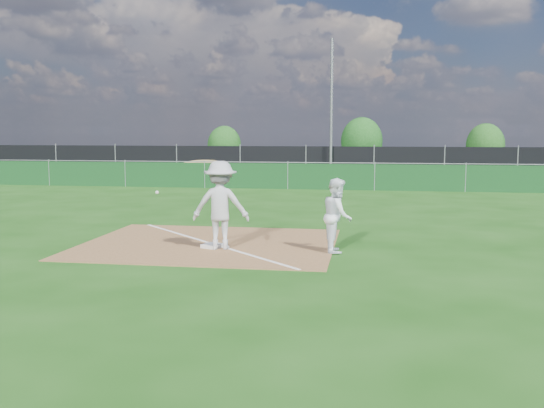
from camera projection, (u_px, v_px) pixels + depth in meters
The scene contains 17 objects.
ground at pixel (270, 201), 23.41m from camera, with size 90.00×90.00×0.00m, color #16470F.
infield_dirt at pixel (209, 244), 14.59m from camera, with size 6.00×5.00×0.02m, color brown.
foul_line at pixel (209, 243), 14.58m from camera, with size 0.08×7.00×0.01m, color white.
green_fence at pixel (288, 176), 28.23m from camera, with size 44.00×0.05×1.20m, color #0F3917.
dirt_mound at pixel (204, 171), 32.46m from camera, with size 3.38×2.60×1.17m, color olive.
black_fence at pixel (306, 161), 36.04m from camera, with size 46.00×0.04×1.80m, color black.
parking_lot at pixel (314, 171), 41.04m from camera, with size 46.00×9.00×0.01m, color black.
light_pole at pixel (331, 108), 35.13m from camera, with size 0.16×0.16×8.00m, color slate.
first_base at pixel (213, 246), 14.02m from camera, with size 0.41×0.41×0.09m, color white.
play_at_first at pixel (221, 205), 13.78m from camera, with size 2.13×0.85×2.01m.
runner at pixel (337, 215), 13.52m from camera, with size 0.81×0.63×1.67m, color white.
car_left at pixel (221, 160), 41.04m from camera, with size 1.66×4.14×1.41m, color #9EA0A5.
car_mid at pixel (283, 161), 40.09m from camera, with size 1.54×4.43×1.46m, color black.
car_right at pixel (393, 161), 40.53m from camera, with size 1.87×4.61×1.34m, color black.
tree_left at pixel (224, 145), 47.66m from camera, with size 2.62×2.62×3.11m.
tree_mid at pixel (362, 141), 46.51m from camera, with size 3.17×3.17×3.76m.
tree_right at pixel (485, 145), 44.70m from camera, with size 2.76×2.76×3.27m.
Camera 1 is at (3.79, -12.94, 2.71)m, focal length 40.00 mm.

